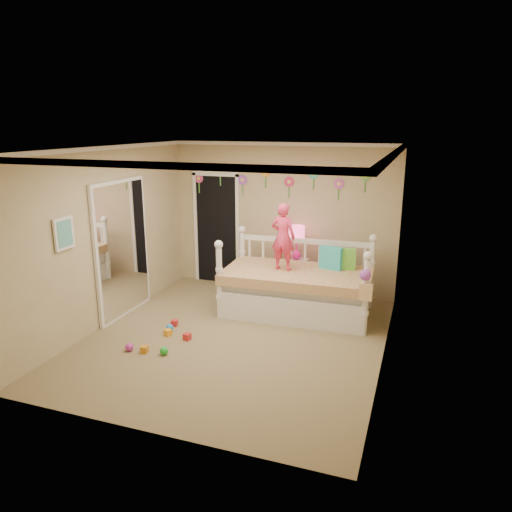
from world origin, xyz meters
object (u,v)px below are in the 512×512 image
at_px(daybed, 297,275).
at_px(child, 283,237).
at_px(table_lamp, 297,237).
at_px(nightstand, 296,278).

relative_size(daybed, child, 2.19).
xyz_separation_m(daybed, table_lamp, (-0.21, 0.72, 0.42)).
xyz_separation_m(daybed, nightstand, (-0.21, 0.72, -0.29)).
bearing_deg(table_lamp, child, -91.94).
xyz_separation_m(nightstand, table_lamp, (0.00, 0.00, 0.72)).
height_order(daybed, child, child).
bearing_deg(nightstand, child, -94.15).
relative_size(daybed, nightstand, 3.49).
distance_m(daybed, table_lamp, 0.86).
height_order(child, table_lamp, child).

